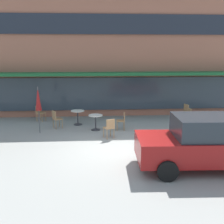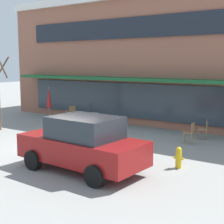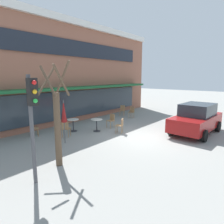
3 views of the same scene
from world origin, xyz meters
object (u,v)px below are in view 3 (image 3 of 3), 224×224
at_px(traffic_light_pole, 32,112).
at_px(cafe_chair_3, 122,110).
at_px(cafe_chair_1, 132,111).
at_px(cafe_chair_4, 121,125).
at_px(cafe_table_streetside, 97,123).
at_px(cafe_chair_5, 33,127).
at_px(cafe_chair_2, 111,120).
at_px(fire_hydrant, 178,117).
at_px(patio_umbrella_green_folded, 64,112).
at_px(cafe_chair_0, 66,128).
at_px(street_tree, 57,122).
at_px(cafe_table_near_wall, 73,123).
at_px(parked_sedan, 196,119).

bearing_deg(traffic_light_pole, cafe_chair_3, 23.00).
xyz_separation_m(cafe_chair_1, traffic_light_pole, (-10.41, -3.41, 1.77)).
xyz_separation_m(cafe_chair_1, cafe_chair_4, (-4.19, -2.03, 0.00)).
xyz_separation_m(cafe_table_streetside, cafe_chair_5, (-3.04, 2.02, 0.01)).
height_order(cafe_chair_2, cafe_chair_5, same).
relative_size(cafe_chair_1, cafe_chair_4, 1.00).
bearing_deg(cafe_chair_1, fire_hydrant, -73.49).
height_order(cafe_table_streetside, patio_umbrella_green_folded, patio_umbrella_green_folded).
bearing_deg(cafe_chair_3, cafe_table_streetside, -160.81).
xyz_separation_m(cafe_chair_2, cafe_chair_3, (3.71, 1.83, 0.00)).
distance_m(cafe_chair_1, cafe_chair_3, 1.11).
height_order(cafe_table_streetside, cafe_chair_3, cafe_chair_3).
xyz_separation_m(cafe_chair_0, fire_hydrant, (7.79, -3.32, -0.17)).
xyz_separation_m(cafe_chair_3, cafe_chair_5, (-8.05, 0.28, 0.00)).
distance_m(cafe_chair_0, cafe_chair_3, 7.08).
relative_size(cafe_chair_0, street_tree, 0.23).
bearing_deg(cafe_table_near_wall, cafe_chair_2, -28.20).
bearing_deg(cafe_chair_4, parked_sedan, -50.66).
xyz_separation_m(parked_sedan, traffic_light_pole, (-9.05, 2.08, 1.42)).
xyz_separation_m(cafe_chair_2, parked_sedan, (2.14, -4.76, 0.35)).
xyz_separation_m(cafe_table_streetside, street_tree, (-4.36, -2.19, 1.19)).
relative_size(cafe_table_streetside, cafe_chair_0, 0.85).
height_order(cafe_chair_0, parked_sedan, parked_sedan).
xyz_separation_m(cafe_chair_0, cafe_chair_3, (6.97, 1.26, 0.00)).
height_order(cafe_chair_5, street_tree, street_tree).
xyz_separation_m(cafe_table_near_wall, cafe_chair_0, (-1.04, -0.62, 0.01)).
distance_m(cafe_chair_4, cafe_chair_5, 4.99).
bearing_deg(cafe_table_streetside, cafe_table_near_wall, 129.77).
bearing_deg(cafe_chair_0, cafe_chair_3, 10.21).
bearing_deg(cafe_chair_0, fire_hydrant, -23.07).
height_order(patio_umbrella_green_folded, fire_hydrant, patio_umbrella_green_folded).
distance_m(cafe_chair_2, cafe_chair_3, 4.13).
xyz_separation_m(cafe_table_streetside, cafe_chair_3, (5.01, 1.74, 0.01)).
height_order(cafe_chair_0, street_tree, street_tree).
relative_size(cafe_chair_0, cafe_chair_1, 1.00).
relative_size(cafe_chair_0, cafe_chair_4, 1.00).
distance_m(cafe_chair_4, traffic_light_pole, 6.61).
distance_m(cafe_chair_3, traffic_light_pole, 11.67).
bearing_deg(street_tree, fire_hydrant, -3.62).
relative_size(cafe_table_near_wall, cafe_chair_4, 0.85).
distance_m(cafe_chair_3, cafe_chair_5, 8.05).
bearing_deg(cafe_chair_5, fire_hydrant, -28.69).
height_order(cafe_chair_4, traffic_light_pole, traffic_light_pole).
xyz_separation_m(cafe_table_streetside, cafe_chair_0, (-1.96, 0.49, 0.01)).
height_order(cafe_chair_1, cafe_chair_4, same).
height_order(cafe_table_streetside, cafe_chair_0, cafe_chair_0).
bearing_deg(parked_sedan, cafe_chair_2, 114.21).
bearing_deg(cafe_chair_0, street_tree, -131.91).
bearing_deg(patio_umbrella_green_folded, cafe_chair_3, 14.98).
distance_m(patio_umbrella_green_folded, cafe_chair_1, 7.57).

